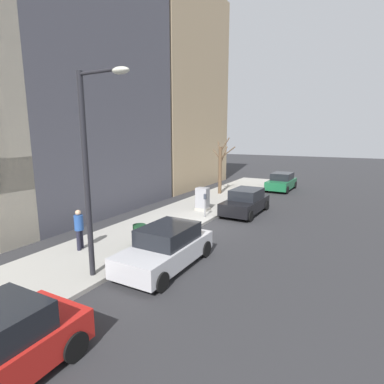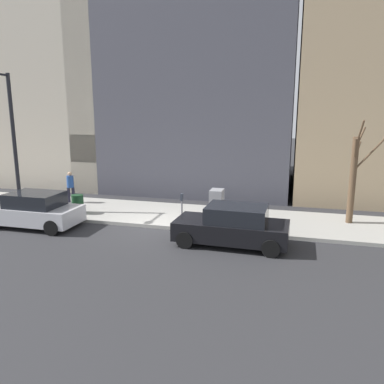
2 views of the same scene
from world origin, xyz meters
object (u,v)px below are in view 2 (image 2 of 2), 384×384
Objects in this scene: trash_bin at (78,204)px; parked_car_silver at (33,210)px; parking_meter at (182,206)px; parked_car_black at (233,226)px; utility_box at (217,206)px; pedestrian_near_meter at (70,185)px; office_block_center at (200,15)px; bare_tree at (354,176)px; streetlamp at (9,132)px.

parked_car_silver is at bearing 154.59° from trash_bin.
parked_car_black is at bearing -122.78° from parking_meter.
pedestrian_near_meter is (1.46, 8.24, 0.24)m from utility_box.
office_block_center reaches higher than utility_box.
bare_tree is at bearing -77.32° from utility_box.
parked_car_silver is 6.47m from parking_meter.
streetlamp is 7.22× the size of trash_bin.
parked_car_black is 2.93m from parking_meter.
bare_tree is 4.96× the size of trash_bin.
bare_tree is 2.69× the size of pedestrian_near_meter.
parked_car_black reaches higher than trash_bin.
streetlamp is 3.92× the size of pedestrian_near_meter.
bare_tree is (3.68, -13.33, 1.48)m from parked_car_silver.
pedestrian_near_meter is (2.47, -1.41, -2.93)m from streetlamp.
trash_bin is (0.45, 5.34, -0.38)m from parking_meter.
streetlamp is at bearing 101.78° from trash_bin.
office_block_center is at bearing -16.32° from trash_bin.
office_block_center reaches higher than bare_tree.
parking_meter is 0.21× the size of streetlamp.
parked_car_silver is 0.65× the size of streetlamp.
parked_car_silver is at bearing 91.19° from parked_car_black.
parked_car_black is 17.45m from office_block_center.
parked_car_black is 0.65× the size of streetlamp.
utility_box is at bearing 146.38° from pedestrian_near_meter.
bare_tree is (2.30, -15.34, -1.80)m from streetlamp.
streetlamp is at bearing 98.52° from bare_tree.
streetlamp is 4.08m from pedestrian_near_meter.
parked_car_black is 3.14× the size of parking_meter.
office_block_center is (11.68, -6.20, 7.32)m from streetlamp.
streetlamp is 0.29× the size of office_block_center.
parking_meter is at bearing -94.82° from trash_bin.
parked_car_silver is 2.94× the size of utility_box.
parking_meter is 1.50× the size of trash_bin.
bare_tree is at bearing -82.27° from trash_bin.
utility_box is 0.06× the size of office_block_center.
parked_car_silver is 17.33m from office_block_center.
office_block_center is (13.05, -4.19, 10.60)m from parked_car_silver.
parking_meter reaches higher than trash_bin.
parking_meter is (1.54, -6.28, 0.24)m from parked_car_silver.
parking_meter is at bearing -88.84° from streetlamp.
parked_car_black and parked_car_silver have the same top height.
streetlamp reaches higher than parked_car_silver.
bare_tree reaches higher than parked_car_silver.
bare_tree is at bearing 155.68° from pedestrian_near_meter.
bare_tree is at bearing -73.18° from parking_meter.
parking_meter is 7.47m from bare_tree.
utility_box is 6.71m from trash_bin.
parked_car_black is 10.12m from pedestrian_near_meter.
parked_car_black is at bearing -155.68° from utility_box.
parking_meter is at bearing -76.44° from parked_car_silver.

